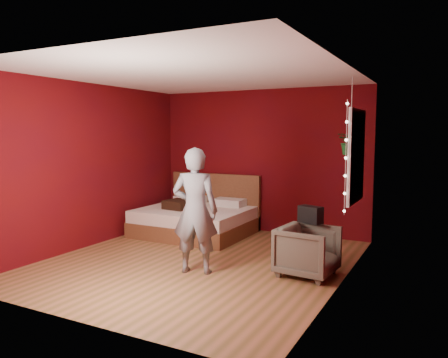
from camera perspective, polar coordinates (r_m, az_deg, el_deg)
floor at (r=6.31m, az=-3.38°, el=-10.68°), size 4.50×4.50×0.00m
room_walls at (r=6.04m, az=-3.47°, el=4.75°), size 4.04×4.54×2.62m
window at (r=6.19m, az=16.86°, el=2.88°), size 0.05×0.97×1.27m
fairy_lights at (r=5.68m, az=15.62°, el=2.66°), size 0.04×0.04×1.45m
bed at (r=7.94m, az=-3.53°, el=-5.20°), size 1.88×1.60×1.03m
person at (r=5.65m, az=-3.79°, el=-4.15°), size 0.69×0.55×1.63m
armchair at (r=5.71m, az=10.88°, el=-9.23°), size 0.76×0.74×0.64m
handbag at (r=5.85m, az=11.24°, el=-4.57°), size 0.35×0.25×0.22m
throw_pillow at (r=7.83m, az=-5.94°, el=-3.32°), size 0.48×0.48×0.15m
hanging_plant at (r=6.52m, az=16.20°, el=4.80°), size 0.41×0.38×1.10m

